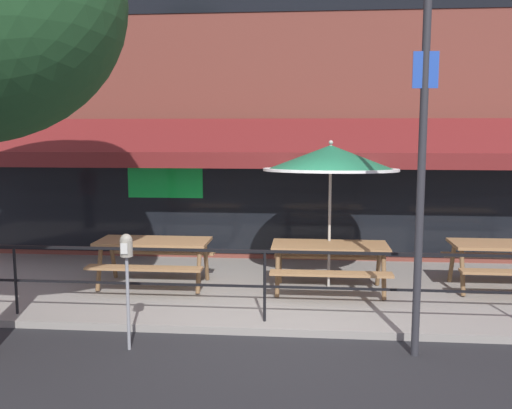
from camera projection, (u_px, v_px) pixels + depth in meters
ground_plane at (263, 336)px, 7.33m from camera, size 120.00×120.00×0.00m
patio_deck at (272, 289)px, 9.30m from camera, size 15.00×4.00×0.10m
restaurant_building at (280, 63)px, 10.99m from camera, size 15.00×1.60×7.88m
patio_railing at (265, 270)px, 7.52m from camera, size 13.84×0.04×0.97m
picnic_table_left at (154, 250)px, 9.25m from camera, size 1.80×1.42×0.76m
picnic_table_centre at (330, 254)px, 8.91m from camera, size 1.80×1.42×0.76m
picnic_table_right at (510, 253)px, 8.98m from camera, size 1.80×1.42×0.76m
patio_umbrella_centre at (331, 159)px, 8.99m from camera, size 2.14×2.14×2.38m
parking_meter_near at (127, 257)px, 6.74m from camera, size 0.15×0.16×1.42m
street_sign_pole at (422, 156)px, 6.41m from camera, size 0.28×0.09×4.58m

